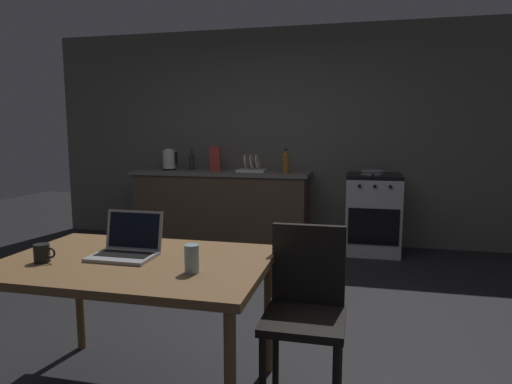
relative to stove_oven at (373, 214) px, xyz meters
The scene contains 15 objects.
ground_plane 2.65m from the stove_oven, 118.57° to the right, with size 12.00×12.00×0.00m, color black.
back_wall 1.33m from the stove_oven, 159.59° to the left, with size 6.40×0.10×2.64m, color #5C5A54.
kitchen_counter 1.81m from the stove_oven, behind, with size 2.16×0.64×0.90m.
stove_oven is the anchor object (origin of this frame).
dining_table 3.42m from the stove_oven, 111.83° to the right, with size 1.34×0.89×0.74m.
chair 3.04m from the stove_oven, 97.96° to the right, with size 0.40×0.40×0.90m.
laptop 3.42m from the stove_oven, 113.25° to the right, with size 0.32×0.27×0.22m.
electric_kettle 2.56m from the stove_oven, behind, with size 0.19×0.17×0.27m.
bottle 1.17m from the stove_oven, behind, with size 0.07×0.07×0.28m.
frying_pan 0.48m from the stove_oven, 134.77° to the right, with size 0.27×0.44×0.05m.
coffee_mug 3.74m from the stove_oven, 117.07° to the right, with size 0.12×0.08×0.09m.
drinking_glass 3.44m from the stove_oven, 105.48° to the right, with size 0.07×0.07×0.13m.
cereal_box 1.99m from the stove_oven, behind, with size 0.13×0.05×0.30m.
dish_rack 1.51m from the stove_oven, behind, with size 0.34×0.26×0.21m.
bottle_b 2.30m from the stove_oven, behind, with size 0.07×0.07×0.26m.
Camera 1 is at (1.06, -2.85, 1.38)m, focal length 30.97 mm.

